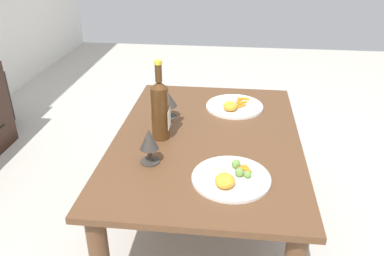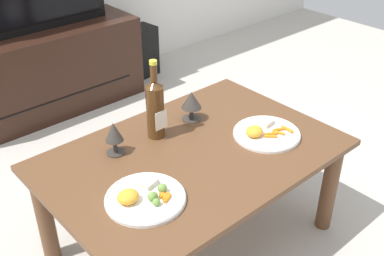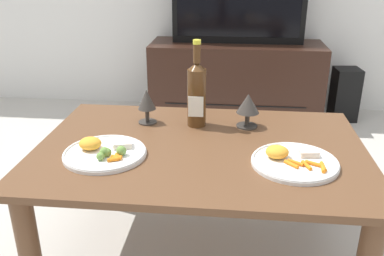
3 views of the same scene
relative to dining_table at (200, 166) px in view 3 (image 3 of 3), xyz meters
The scene contains 9 objects.
ground_plane 0.40m from the dining_table, ahead, with size 6.40×6.40×0.00m, color #B7B2A8.
dining_table is the anchor object (origin of this frame).
tv_stand 1.55m from the dining_table, 85.50° to the left, with size 1.19×0.42×0.54m.
floor_speaker 1.84m from the dining_table, 60.39° to the left, with size 0.17×0.17×0.38m, color black.
wine_bottle 0.29m from the dining_table, 99.51° to the left, with size 0.07×0.08×0.34m.
goblet_left 0.35m from the dining_table, 139.41° to the left, with size 0.07×0.07×0.14m.
goblet_right 0.31m from the dining_table, 49.96° to the left, with size 0.09×0.09×0.14m.
dinner_plate_left 0.35m from the dining_table, 161.17° to the right, with size 0.28×0.28×0.05m.
dinner_plate_right 0.34m from the dining_table, 18.94° to the right, with size 0.28×0.28×0.05m.
Camera 3 is at (0.11, -1.34, 1.11)m, focal length 38.83 mm.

